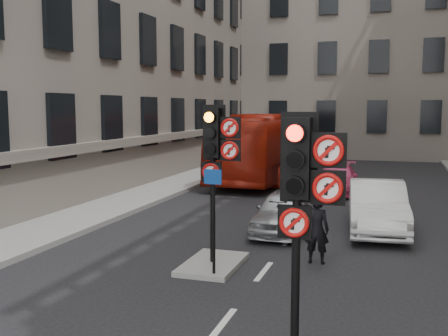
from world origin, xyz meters
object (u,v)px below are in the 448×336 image
Objects in this scene: car_white at (377,206)px; info_sign at (213,207)px; car_silver at (284,212)px; motorcycle at (279,215)px; motorcyclist at (317,229)px; car_pink at (337,178)px; bus_red at (269,146)px; signal_near at (303,185)px; signal_far at (216,149)px.

car_white is 6.46m from info_sign.
motorcycle is (-0.11, -0.21, -0.07)m from car_silver.
car_silver is 2.23× the size of motorcyclist.
car_pink is 0.35× the size of bus_red.
signal_near is at bearing -100.19° from car_white.
info_sign is (-1.32, -12.49, 0.97)m from car_pink.
car_pink is 1.84× the size of info_sign.
signal_near is 0.30× the size of bus_red.
motorcycle is at bearing -117.24° from car_silver.
motorcycle is at bearing 104.14° from signal_near.
signal_far is 0.30× the size of bus_red.
car_silver is at bearing 102.97° from signal_near.
motorcycle is (2.91, -11.49, -1.11)m from bus_red.
motorcyclist reaches higher than car_silver.
bus_red reaches higher than motorcycle.
bus_red is at bearing -71.05° from motorcyclist.
signal_near is 8.09m from motorcycle.
car_white is 3.96m from motorcyclist.
car_silver is 0.30× the size of bus_red.
info_sign reaches higher than motorcycle.
bus_red reaches higher than car_white.
motorcyclist is at bearing 25.32° from signal_far.
motorcycle is at bearing -97.54° from car_pink.
signal_far is at bearing -130.47° from car_white.
signal_near reaches higher than info_sign.
signal_far is 2.00× the size of motorcycle.
bus_red is 16.07m from info_sign.
signal_far is 0.87× the size of car_pink.
car_pink is at bearing 74.98° from motorcycle.
motorcyclist is (2.13, 1.01, -1.90)m from signal_far.
signal_near is 2.22× the size of motorcyclist.
motorcycle is 2.97m from motorcyclist.
car_white is 7.17m from car_pink.
signal_near is at bearing -87.70° from car_pink.
car_silver is 7.92m from car_pink.
signal_far is at bearing -109.96° from motorcycle.
car_white is (3.38, 4.76, -1.97)m from signal_far.
info_sign reaches higher than car_white.
motorcyclist is at bearing -113.54° from car_white.
info_sign is (-0.48, -4.40, 1.02)m from motorcycle.
motorcycle is (-1.91, 7.59, -2.04)m from signal_near.
motorcyclist is at bearing -69.90° from motorcycle.
bus_red is at bearing 106.33° from car_silver.
motorcyclist is (-0.47, 5.01, -1.78)m from signal_near.
bus_red is 14.75m from motorcyclist.
signal_near reaches higher than motorcyclist.
info_sign is (0.21, -0.81, -1.14)m from signal_far.
info_sign is at bearing 126.81° from signal_near.
car_pink is 2.56× the size of motorcyclist.
car_silver is at bearing -73.00° from bus_red.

